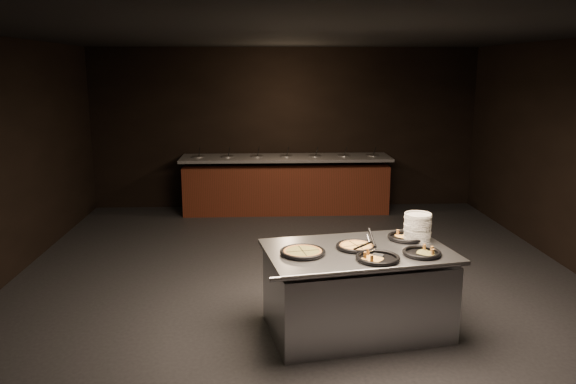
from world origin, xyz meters
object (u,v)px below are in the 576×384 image
serving_counter (357,292)px  plate_stack (418,227)px  pan_cheese_whole (356,246)px  pan_veggie_whole (303,252)px

serving_counter → plate_stack: plate_stack is taller
plate_stack → pan_cheese_whole: 0.71m
pan_cheese_whole → plate_stack: bearing=20.5°
pan_veggie_whole → pan_cheese_whole: (0.53, 0.15, -0.00)m
pan_veggie_whole → pan_cheese_whole: size_ratio=1.10×
plate_stack → serving_counter: bearing=-156.4°
pan_veggie_whole → serving_counter: bearing=11.5°
serving_counter → pan_veggie_whole: pan_veggie_whole is taller
serving_counter → plate_stack: bearing=13.4°
pan_veggie_whole → plate_stack: bearing=18.3°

